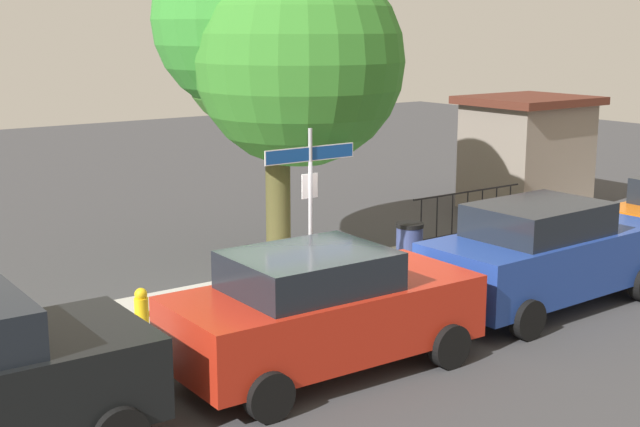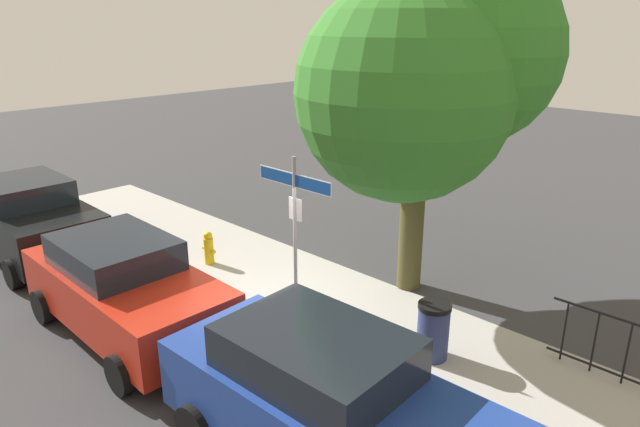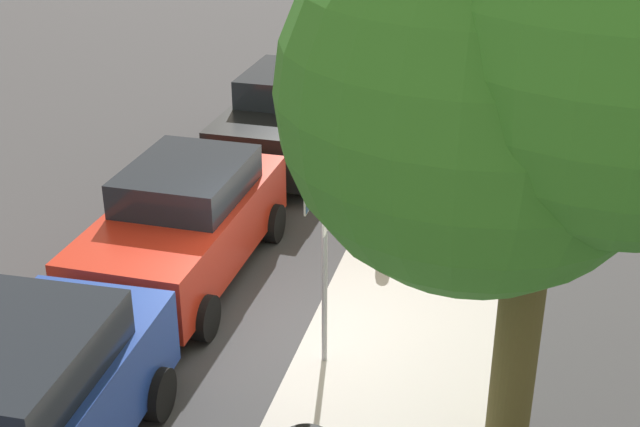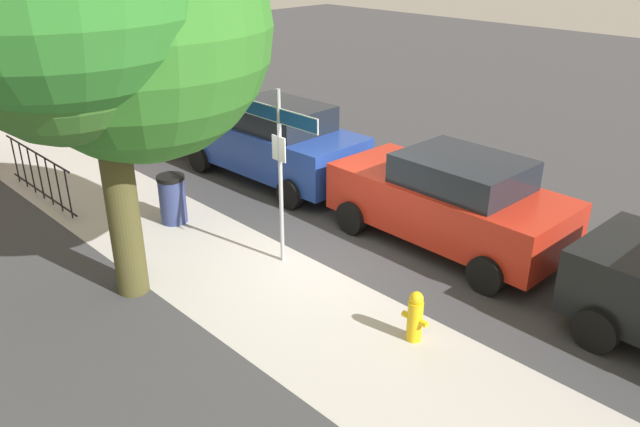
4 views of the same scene
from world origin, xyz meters
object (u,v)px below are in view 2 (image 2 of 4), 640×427
car_black (31,218)px  car_blue (330,405)px  trash_bin (433,330)px  street_sign (295,207)px  shade_tree (429,69)px  car_red (124,287)px  fire_hydrant (209,248)px

car_black → car_blue: (9.60, -0.11, -0.00)m
car_blue → trash_bin: (-0.43, 2.96, -0.43)m
street_sign → trash_bin: street_sign is taller
trash_bin → shade_tree: bearing=129.9°
shade_tree → car_blue: (2.17, -5.03, -3.52)m
car_red → trash_bin: 5.36m
fire_hydrant → trash_bin: (5.80, 0.30, 0.11)m
car_red → car_blue: car_blue is taller
car_black → car_red: bearing=-1.5°
fire_hydrant → car_blue: bearing=-23.2°
shade_tree → fire_hydrant: size_ratio=8.55×
car_black → fire_hydrant: 4.26m
car_red → car_blue: 4.80m
shade_tree → car_black: 9.58m
car_black → fire_hydrant: car_black is taller
car_red → street_sign: bearing=58.5°
street_sign → car_blue: 4.18m
car_blue → fire_hydrant: bearing=155.1°
shade_tree → trash_bin: size_ratio=6.80×
car_red → car_blue: bearing=2.3°
car_black → car_red: (4.80, -0.23, -0.03)m
car_red → fire_hydrant: 3.17m
street_sign → car_black: bearing=-159.9°
car_blue → trash_bin: size_ratio=4.78×
shade_tree → trash_bin: shade_tree is taller
street_sign → shade_tree: shade_tree is taller
street_sign → car_blue: bearing=-38.0°
street_sign → car_black: size_ratio=0.72×
shade_tree → fire_hydrant: (-4.06, -2.37, -4.06)m
street_sign → shade_tree: (0.99, 2.57, 2.32)m
fire_hydrant → trash_bin: 5.80m
shade_tree → car_red: bearing=-117.1°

